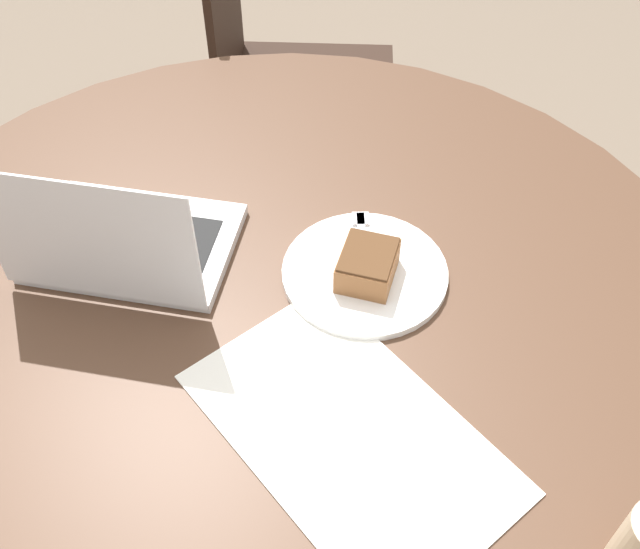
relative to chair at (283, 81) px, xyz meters
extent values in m
plane|color=#6B5B4C|center=(-0.40, 0.86, -0.48)|extent=(12.00, 12.00, 0.00)
cylinder|color=#4C3323|center=(-0.40, 0.86, -0.47)|extent=(0.51, 0.51, 0.02)
cylinder|color=#4C3323|center=(-0.40, 0.86, -0.12)|extent=(0.14, 0.14, 0.67)
cylinder|color=#4C3323|center=(-0.40, 0.86, 0.23)|extent=(1.35, 1.35, 0.03)
cube|color=black|center=(-0.07, -0.03, -0.03)|extent=(0.54, 0.54, 0.02)
cube|color=black|center=(0.12, 0.05, 0.21)|extent=(0.15, 0.37, 0.46)
cube|color=black|center=(-0.18, -0.27, -0.26)|extent=(0.05, 0.05, 0.44)
cube|color=black|center=(-0.31, 0.09, -0.26)|extent=(0.05, 0.05, 0.44)
cube|color=black|center=(0.18, -0.14, -0.26)|extent=(0.05, 0.05, 0.44)
cube|color=black|center=(0.05, 0.22, -0.26)|extent=(0.05, 0.05, 0.44)
cube|color=white|center=(-0.57, 1.00, 0.25)|extent=(0.49, 0.41, 0.00)
cylinder|color=white|center=(-0.50, 0.74, 0.25)|extent=(0.25, 0.25, 0.01)
cube|color=brown|center=(-0.50, 0.75, 0.28)|extent=(0.09, 0.10, 0.04)
cube|color=#4D311C|center=(-0.50, 0.75, 0.31)|extent=(0.08, 0.10, 0.00)
cube|color=silver|center=(-0.48, 0.71, 0.26)|extent=(0.08, 0.16, 0.00)
cube|color=silver|center=(-0.45, 0.65, 0.26)|extent=(0.04, 0.04, 0.00)
cube|color=silver|center=(-0.15, 0.83, 0.26)|extent=(0.34, 0.27, 0.02)
cube|color=black|center=(-0.15, 0.83, 0.27)|extent=(0.27, 0.17, 0.00)
cube|color=silver|center=(-0.17, 0.94, 0.37)|extent=(0.29, 0.07, 0.21)
cube|color=black|center=(-0.17, 0.93, 0.37)|extent=(0.28, 0.06, 0.19)
camera|label=1|loc=(-0.73, 1.45, 1.08)|focal=42.00mm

